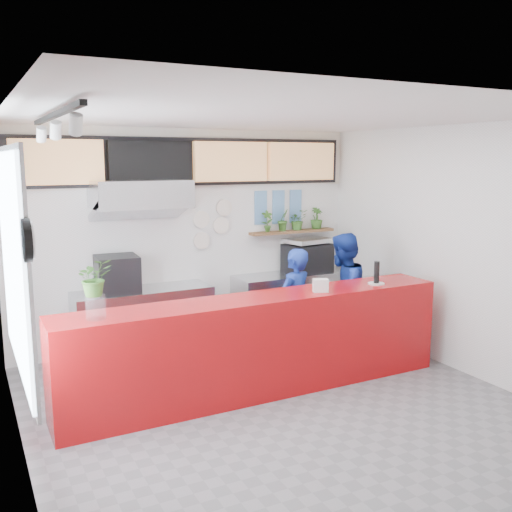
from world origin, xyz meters
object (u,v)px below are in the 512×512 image
object	(u,v)px
pepper_mill	(377,272)
espresso_machine	(307,258)
staff_right	(342,295)
panini_oven	(117,274)
staff_center	(294,307)
service_counter	(260,345)

from	to	relation	value
pepper_mill	espresso_machine	bearing A→B (deg)	83.61
staff_right	panini_oven	bearing A→B (deg)	-54.01
staff_center	staff_right	xyz separation A→B (m)	(0.77, 0.05, 0.07)
staff_center	pepper_mill	size ratio (longest dim) A/B	5.69
staff_center	staff_right	world-z (taller)	staff_right
panini_oven	staff_right	world-z (taller)	staff_right
staff_right	pepper_mill	bearing A→B (deg)	58.56
service_counter	staff_right	bearing A→B (deg)	22.02
espresso_machine	staff_right	world-z (taller)	staff_right
panini_oven	espresso_machine	xyz separation A→B (m)	(2.87, 0.00, -0.02)
service_counter	espresso_machine	size ratio (longest dim) A/B	6.78
staff_right	pepper_mill	distance (m)	0.82
espresso_machine	pepper_mill	xyz separation A→B (m)	(-0.21, -1.88, 0.13)
staff_center	espresso_machine	bearing A→B (deg)	-149.85
service_counter	panini_oven	xyz separation A→B (m)	(-1.13, 1.80, 0.58)
panini_oven	staff_center	bearing A→B (deg)	-28.81
service_counter	panini_oven	size ratio (longest dim) A/B	8.63
espresso_machine	panini_oven	bearing A→B (deg)	172.13
panini_oven	espresso_machine	world-z (taller)	panini_oven
staff_center	pepper_mill	distance (m)	1.11
service_counter	staff_center	size ratio (longest dim) A/B	3.00
service_counter	staff_right	world-z (taller)	staff_right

